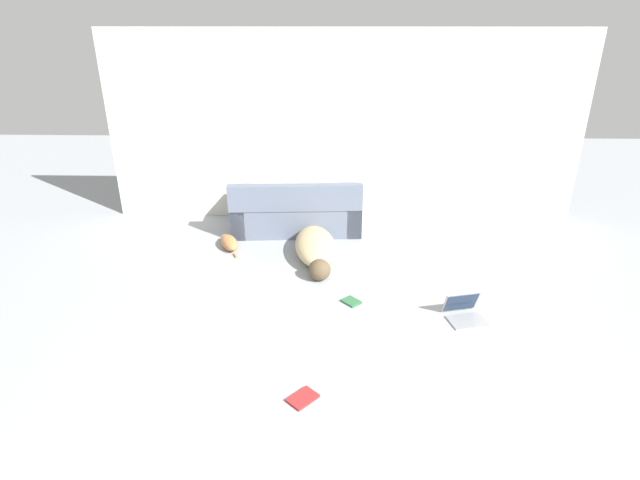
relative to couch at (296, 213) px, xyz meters
name	(u,v)px	position (x,y,z in m)	size (l,w,h in m)	color
ground_plane	(349,442)	(0.65, -3.85, -0.26)	(20.00, 20.00, 0.00)	#999EA3
wall_back	(344,128)	(0.65, 0.56, 1.06)	(6.67, 0.06, 2.63)	silver
couch	(296,213)	(0.00, 0.00, 0.00)	(1.81, 0.93, 0.75)	slate
dog	(316,247)	(0.31, -0.90, -0.12)	(0.62, 1.60, 0.28)	tan
cat	(229,242)	(-0.82, -0.64, -0.18)	(0.36, 0.58, 0.16)	#BC7A47
laptop_open	(464,310)	(1.82, -2.20, -0.18)	(0.42, 0.41, 0.25)	gray
book_red	(303,398)	(0.30, -3.44, -0.24)	(0.27, 0.27, 0.02)	maroon
book_green	(351,302)	(0.72, -1.97, -0.24)	(0.23, 0.23, 0.02)	#2D663D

